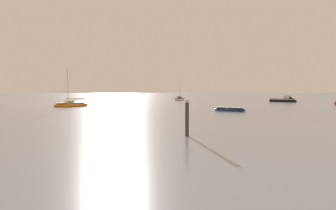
{
  "coord_description": "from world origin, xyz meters",
  "views": [
    {
      "loc": [
        -23.67,
        -8.53,
        2.17
      ],
      "look_at": [
        4.89,
        33.0,
        0.21
      ],
      "focal_mm": 37.73,
      "sensor_mm": 36.0,
      "label": 1
    }
  ],
  "objects_px": {
    "motorboat_moored_1": "(286,101)",
    "mooring_post_right": "(187,119)",
    "sailboat_moored_1": "(179,99)",
    "sailboat_moored_0": "(71,105)",
    "rowboat_moored_1": "(230,109)"
  },
  "relations": [
    {
      "from": "motorboat_moored_1",
      "to": "mooring_post_right",
      "type": "bearing_deg",
      "value": -79.99
    },
    {
      "from": "sailboat_moored_1",
      "to": "sailboat_moored_0",
      "type": "bearing_deg",
      "value": -179.28
    },
    {
      "from": "motorboat_moored_1",
      "to": "mooring_post_right",
      "type": "xyz_separation_m",
      "value": [
        -49.16,
        -31.27,
        0.52
      ]
    },
    {
      "from": "rowboat_moored_1",
      "to": "mooring_post_right",
      "type": "height_order",
      "value": "mooring_post_right"
    },
    {
      "from": "rowboat_moored_1",
      "to": "sailboat_moored_0",
      "type": "bearing_deg",
      "value": 11.56
    },
    {
      "from": "motorboat_moored_1",
      "to": "rowboat_moored_1",
      "type": "distance_m",
      "value": 35.98
    },
    {
      "from": "sailboat_moored_1",
      "to": "rowboat_moored_1",
      "type": "xyz_separation_m",
      "value": [
        -22.12,
        -39.4,
        -0.05
      ]
    },
    {
      "from": "rowboat_moored_1",
      "to": "mooring_post_right",
      "type": "distance_m",
      "value": 22.64
    },
    {
      "from": "sailboat_moored_1",
      "to": "rowboat_moored_1",
      "type": "height_order",
      "value": "sailboat_moored_1"
    },
    {
      "from": "sailboat_moored_0",
      "to": "rowboat_moored_1",
      "type": "height_order",
      "value": "sailboat_moored_0"
    },
    {
      "from": "motorboat_moored_1",
      "to": "rowboat_moored_1",
      "type": "bearing_deg",
      "value": -84.96
    },
    {
      "from": "sailboat_moored_0",
      "to": "motorboat_moored_1",
      "type": "distance_m",
      "value": 42.8
    },
    {
      "from": "sailboat_moored_0",
      "to": "motorboat_moored_1",
      "type": "relative_size",
      "value": 1.01
    },
    {
      "from": "sailboat_moored_0",
      "to": "sailboat_moored_1",
      "type": "bearing_deg",
      "value": -150.41
    },
    {
      "from": "mooring_post_right",
      "to": "rowboat_moored_1",
      "type": "bearing_deg",
      "value": 40.39
    }
  ]
}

